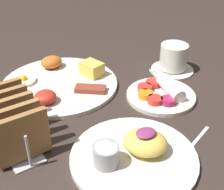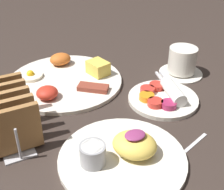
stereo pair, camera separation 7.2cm
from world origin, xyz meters
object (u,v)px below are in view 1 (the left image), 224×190
(toast_rack, at_px, (11,122))
(coffee_cup, at_px, (173,59))
(plate_breakfast, at_px, (60,82))
(plate_foreground, at_px, (133,153))
(plate_condiments, at_px, (161,93))

(toast_rack, height_order, coffee_cup, toast_rack)
(plate_breakfast, bearing_deg, plate_foreground, -91.36)
(plate_foreground, height_order, coffee_cup, coffee_cup)
(plate_breakfast, distance_m, plate_condiments, 0.26)
(plate_breakfast, height_order, toast_rack, toast_rack)
(toast_rack, bearing_deg, coffee_cup, 6.02)
(plate_foreground, bearing_deg, plate_breakfast, 88.64)
(plate_breakfast, xyz_separation_m, toast_rack, (-0.17, -0.15, 0.04))
(toast_rack, bearing_deg, plate_condiments, -6.46)
(coffee_cup, bearing_deg, toast_rack, -173.98)
(plate_condiments, bearing_deg, toast_rack, 173.54)
(plate_breakfast, height_order, coffee_cup, coffee_cup)
(plate_foreground, bearing_deg, coffee_cup, 35.87)
(plate_breakfast, xyz_separation_m, coffee_cup, (0.30, -0.10, 0.03))
(plate_foreground, bearing_deg, toast_rack, 133.79)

